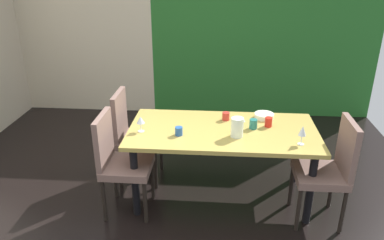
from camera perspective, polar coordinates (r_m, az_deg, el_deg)
name	(u,v)px	position (r m, az deg, el deg)	size (l,w,h in m)	color
ground_plane	(166,229)	(3.53, -3.96, -16.25)	(5.40, 5.76, 0.02)	black
back_panel_interior	(81,25)	(5.96, -16.50, 13.65)	(2.13, 0.10, 2.64)	beige
garden_window_panel	(265,28)	(5.62, 11.06, 13.61)	(3.28, 0.10, 2.64)	#246225
dining_table	(223,137)	(3.59, 4.68, -2.67)	(1.78, 0.90, 0.75)	#AD9446
chair_left_far	(132,132)	(3.99, -9.14, -1.84)	(0.45, 0.44, 0.99)	brown
chair_right_near	(330,167)	(3.53, 20.32, -6.67)	(0.44, 0.44, 0.99)	brown
chair_left_near	(118,159)	(3.51, -11.16, -5.80)	(0.45, 0.44, 0.98)	brown
wine_glass_center	(141,120)	(3.48, -7.85, -0.06)	(0.07, 0.07, 0.15)	silver
wine_glass_east	(302,131)	(3.34, 16.49, -1.66)	(0.07, 0.07, 0.17)	silver
serving_bowl_north	(264,116)	(3.84, 10.94, 0.64)	(0.20, 0.20, 0.05)	white
cup_west	(253,124)	(3.58, 9.32, -0.61)	(0.07, 0.07, 0.09)	#216A63
cup_south	(179,131)	(3.41, -2.02, -1.70)	(0.07, 0.07, 0.08)	#275399
cup_corner	(226,116)	(3.74, 5.18, 0.58)	(0.07, 0.07, 0.08)	red
cup_near_shelf	(268,122)	(3.65, 11.58, -0.30)	(0.07, 0.07, 0.09)	red
pitcher_front	(237,127)	(3.38, 6.91, -1.10)	(0.13, 0.11, 0.18)	silver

